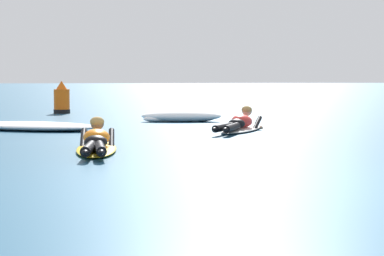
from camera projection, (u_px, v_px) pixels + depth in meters
ground_plane at (181, 121)px, 17.80m from camera, size 120.00×120.00×0.00m
surfer_near at (96, 143)px, 11.06m from camera, size 0.61×2.79×0.55m
surfer_far at (240, 125)px, 14.79m from camera, size 1.46×2.46×0.53m
whitewater_front at (33, 126)px, 15.16m from camera, size 3.08×2.11×0.17m
whitewater_mid_left at (181, 116)px, 17.72m from camera, size 1.96×0.83×0.27m
channel_marker_buoy at (62, 101)px, 21.18m from camera, size 0.47×0.47×0.93m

